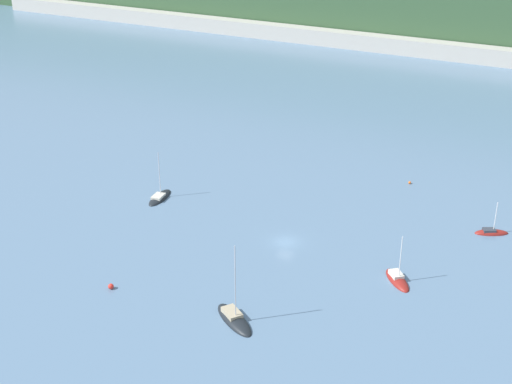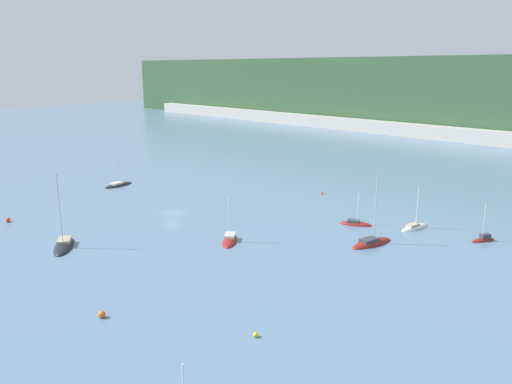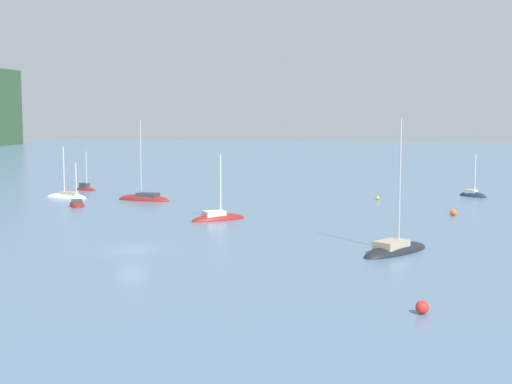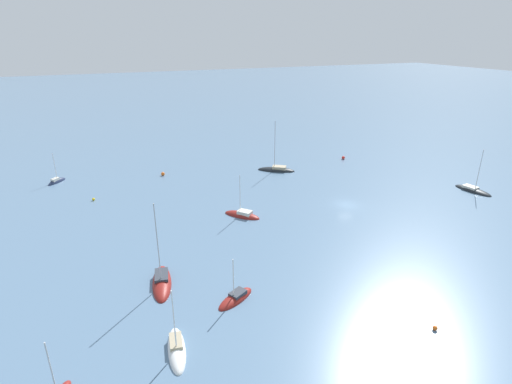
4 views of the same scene
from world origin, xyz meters
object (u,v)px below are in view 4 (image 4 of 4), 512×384
Objects in this scene: sailboat_5 at (473,191)px; mooring_buoy_2 at (343,158)px; mooring_buoy_1 at (163,174)px; mooring_buoy_3 at (435,328)px; sailboat_0 at (276,170)px; mooring_buoy_0 at (93,199)px; sailboat_6 at (57,182)px; sailboat_2 at (162,283)px; sailboat_7 at (242,215)px; sailboat_4 at (236,299)px; sailboat_1 at (177,350)px.

sailboat_5 is 11.55× the size of mooring_buoy_2.
mooring_buoy_3 is at bearing 105.90° from mooring_buoy_1.
mooring_buoy_2 is (11.91, -29.36, 0.34)m from sailboat_5.
mooring_buoy_3 is at bearing 116.01° from sailboat_0.
mooring_buoy_3 is at bearing 64.58° from mooring_buoy_2.
mooring_buoy_0 is 63.34m from mooring_buoy_3.
sailboat_6 reaches higher than mooring_buoy_1.
sailboat_2 is 23.02m from sailboat_7.
sailboat_5 reaches higher than mooring_buoy_0.
sailboat_5 is at bearing 107.72° from sailboat_2.
sailboat_2 is 1.71× the size of sailboat_6.
sailboat_4 is 11.87× the size of mooring_buoy_0.
sailboat_0 reaches higher than sailboat_7.
sailboat_2 is 1.48× the size of sailboat_7.
sailboat_7 is 10.06× the size of mooring_buoy_2.
sailboat_2 is 49.51m from sailboat_6.
sailboat_4 is at bearing -84.74° from sailboat_5.
sailboat_7 is 28.94m from mooring_buoy_1.
sailboat_2 is at bearing 79.22° from mooring_buoy_1.
sailboat_7 is at bearing -141.28° from sailboat_4.
mooring_buoy_2 is at bearing -164.40° from sailboat_4.
sailboat_7 is at bearing 84.67° from sailboat_0.
sailboat_5 is at bearing 172.70° from sailboat_0.
sailboat_6 reaches higher than mooring_buoy_0.
sailboat_6 is 8.69× the size of mooring_buoy_2.
sailboat_2 is at bearing -175.21° from sailboat_1.
sailboat_6 is at bearing -59.25° from mooring_buoy_3.
sailboat_5 is 89.06m from sailboat_6.
sailboat_0 is 42.28m from sailboat_5.
sailboat_4 is at bearing 131.73° from sailboat_1.
sailboat_0 is 59.41m from sailboat_1.
sailboat_4 is 58.56m from sailboat_6.
sailboat_7 is (48.54, -7.20, 0.02)m from sailboat_5.
mooring_buoy_0 is (40.93, 2.56, 0.17)m from sailboat_0.
mooring_buoy_0 is (24.33, -17.96, 0.17)m from sailboat_7.
sailboat_5 is 31.68m from mooring_buoy_2.
mooring_buoy_1 is (-22.38, 4.60, 0.31)m from sailboat_6.
sailboat_2 is 43.60m from mooring_buoy_1.
mooring_buoy_0 is at bearing -118.29° from sailboat_5.
mooring_buoy_1 is 0.99× the size of mooring_buoy_2.
sailboat_6 is at bearing 2.82° from sailboat_7.
sailboat_6 is 79.09m from mooring_buoy_3.
sailboat_5 is 48.81m from mooring_buoy_3.
sailboat_6 reaches higher than mooring_buoy_2.
mooring_buoy_1 reaches higher than mooring_buoy_3.
sailboat_7 is 15.95× the size of mooring_buoy_3.
sailboat_4 is 0.77× the size of sailboat_7.
mooring_buoy_0 is at bearing 31.92° from mooring_buoy_1.
sailboat_5 reaches higher than mooring_buoy_1.
sailboat_0 is at bearing 147.37° from sailboat_2.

